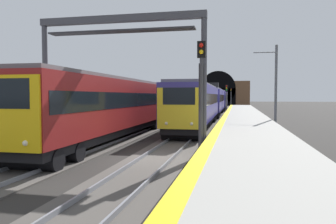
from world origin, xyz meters
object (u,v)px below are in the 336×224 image
object	(u,v)px
train_main_approaching	(213,100)
railway_signal_mid	(226,97)
overhead_signal_gantry	(120,49)
catenary_mast_near	(275,87)
train_adjacent_platform	(174,101)
railway_signal_far	(231,96)
railway_signal_near	(201,91)

from	to	relation	value
train_main_approaching	railway_signal_mid	bearing A→B (deg)	133.45
overhead_signal_gantry	catenary_mast_near	bearing A→B (deg)	-34.31
train_adjacent_platform	railway_signal_far	world-z (taller)	railway_signal_far
railway_signal_near	railway_signal_far	distance (m)	73.75
railway_signal_far	overhead_signal_gantry	size ratio (longest dim) A/B	0.57
catenary_mast_near	railway_signal_near	bearing A→B (deg)	161.03
train_main_approaching	railway_signal_far	xyz separation A→B (m)	(39.91, -1.97, 0.67)
train_adjacent_platform	railway_signal_mid	bearing A→B (deg)	145.72
train_main_approaching	railway_signal_near	bearing A→B (deg)	2.88
railway_signal_near	train_adjacent_platform	bearing A→B (deg)	-166.20
railway_signal_far	overhead_signal_gantry	world-z (taller)	overhead_signal_gantry
train_adjacent_platform	overhead_signal_gantry	distance (m)	25.70
train_main_approaching	overhead_signal_gantry	size ratio (longest dim) A/B	6.63
train_main_approaching	railway_signal_far	bearing A→B (deg)	176.73
train_adjacent_platform	overhead_signal_gantry	size ratio (longest dim) A/B	7.10
train_adjacent_platform	catenary_mast_near	xyz separation A→B (m)	(-12.28, -11.21, 1.37)
train_adjacent_platform	catenary_mast_near	world-z (taller)	catenary_mast_near
railway_signal_far	overhead_signal_gantry	bearing A→B (deg)	-3.29
catenary_mast_near	train_adjacent_platform	bearing A→B (deg)	42.37
overhead_signal_gantry	railway_signal_far	bearing A→B (deg)	-3.29
train_main_approaching	railway_signal_mid	distance (m)	2.79
railway_signal_mid	railway_signal_far	size ratio (longest dim) A/B	0.93
train_main_approaching	train_adjacent_platform	distance (m)	8.86
railway_signal_near	railway_signal_mid	xyz separation A→B (m)	(35.72, -0.00, -0.32)
train_adjacent_platform	railway_signal_near	world-z (taller)	railway_signal_near
railway_signal_far	train_adjacent_platform	bearing A→B (deg)	-7.70
railway_signal_near	catenary_mast_near	distance (m)	14.70
overhead_signal_gantry	catenary_mast_near	size ratio (longest dim) A/B	1.21
railway_signal_mid	overhead_signal_gantry	world-z (taller)	overhead_signal_gantry
railway_signal_near	railway_signal_mid	bearing A→B (deg)	-180.00
railway_signal_mid	train_main_approaching	bearing A→B (deg)	-46.10
railway_signal_mid	railway_signal_far	world-z (taller)	railway_signal_far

